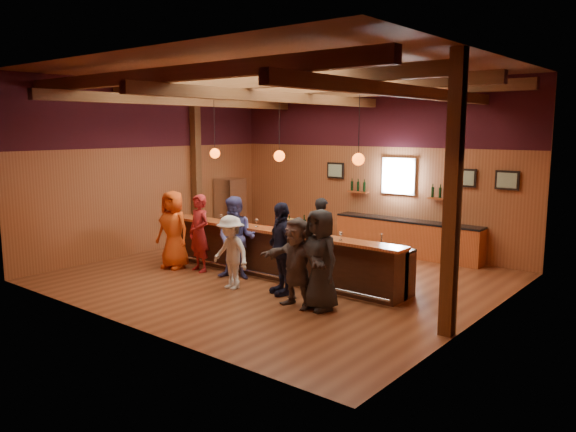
{
  "coord_description": "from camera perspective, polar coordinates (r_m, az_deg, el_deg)",
  "views": [
    {
      "loc": [
        7.8,
        -9.35,
        3.31
      ],
      "look_at": [
        0.0,
        0.3,
        1.35
      ],
      "focal_mm": 35.0,
      "sensor_mm": 36.0,
      "label": 1
    }
  ],
  "objects": [
    {
      "name": "bottle_a",
      "position": [
        12.01,
        0.13,
        -0.94
      ],
      "size": [
        0.07,
        0.07,
        0.34
      ],
      "color": "black",
      "rests_on": "bar_counter"
    },
    {
      "name": "glass_b",
      "position": [
        13.75,
        -8.4,
        0.25
      ],
      "size": [
        0.09,
        0.09,
        0.19
      ],
      "color": "silver",
      "rests_on": "bar_counter"
    },
    {
      "name": "glass_c",
      "position": [
        13.43,
        -6.83,
        0.0
      ],
      "size": [
        0.07,
        0.07,
        0.17
      ],
      "color": "silver",
      "rests_on": "bar_counter"
    },
    {
      "name": "glass_a",
      "position": [
        13.96,
        -9.04,
        0.28
      ],
      "size": [
        0.07,
        0.07,
        0.16
      ],
      "color": "silver",
      "rests_on": "bar_counter"
    },
    {
      "name": "customer_brown",
      "position": [
        10.41,
        0.88,
        -4.72
      ],
      "size": [
        1.6,
        0.6,
        1.69
      ],
      "primitive_type": "imported",
      "rotation": [
        0.0,
        0.0,
        -0.07
      ],
      "color": "#524542",
      "rests_on": "ground"
    },
    {
      "name": "glass_d",
      "position": [
        12.8,
        -4.23,
        -0.41
      ],
      "size": [
        0.07,
        0.07,
        0.16
      ],
      "color": "silver",
      "rests_on": "bar_counter"
    },
    {
      "name": "stainless_fridge",
      "position": [
        17.03,
        -5.87,
        0.8
      ],
      "size": [
        0.7,
        0.7,
        1.8
      ],
      "primitive_type": "cube",
      "color": "silver",
      "rests_on": "ground"
    },
    {
      "name": "customer_dark",
      "position": [
        10.26,
        3.26,
        -4.44
      ],
      "size": [
        1.03,
        0.81,
        1.86
      ],
      "primitive_type": "imported",
      "rotation": [
        0.0,
        0.0,
        -0.26
      ],
      "color": "black",
      "rests_on": "ground"
    },
    {
      "name": "window",
      "position": [
        15.08,
        11.17,
        4.01
      ],
      "size": [
        0.95,
        0.09,
        0.95
      ],
      "color": "silver",
      "rests_on": "room"
    },
    {
      "name": "ice_bucket",
      "position": [
        12.04,
        0.02,
        -0.91
      ],
      "size": [
        0.24,
        0.24,
        0.27
      ],
      "primitive_type": "cylinder",
      "color": "brown",
      "rests_on": "bar_counter"
    },
    {
      "name": "framed_pictures",
      "position": [
        14.68,
        14.16,
        3.98
      ],
      "size": [
        5.35,
        0.05,
        0.45
      ],
      "color": "black",
      "rests_on": "room"
    },
    {
      "name": "bartender",
      "position": [
        13.29,
        3.46,
        -1.74
      ],
      "size": [
        0.7,
        0.55,
        1.68
      ],
      "primitive_type": "imported",
      "rotation": [
        0.0,
        0.0,
        2.88
      ],
      "color": "black",
      "rests_on": "ground"
    },
    {
      "name": "customer_redvest",
      "position": [
        13.11,
        -9.01,
        -1.74
      ],
      "size": [
        0.71,
        0.53,
        1.8
      ],
      "primitive_type": "imported",
      "rotation": [
        0.0,
        0.0,
        -0.15
      ],
      "color": "maroon",
      "rests_on": "ground"
    },
    {
      "name": "customer_denim",
      "position": [
        12.36,
        -5.26,
        -2.24
      ],
      "size": [
        1.1,
        1.01,
        1.83
      ],
      "primitive_type": "imported",
      "rotation": [
        0.0,
        0.0,
        0.44
      ],
      "color": "#4C4F99",
      "rests_on": "ground"
    },
    {
      "name": "bar_counter",
      "position": [
        12.59,
        -0.37,
        -3.82
      ],
      "size": [
        6.3,
        1.07,
        1.11
      ],
      "color": "black",
      "rests_on": "ground"
    },
    {
      "name": "glass_g",
      "position": [
        11.44,
        3.5,
        -1.44
      ],
      "size": [
        0.08,
        0.08,
        0.19
      ],
      "color": "silver",
      "rests_on": "bar_counter"
    },
    {
      "name": "room",
      "position": [
        12.22,
        -0.72,
        8.52
      ],
      "size": [
        9.04,
        9.0,
        4.52
      ],
      "color": "brown",
      "rests_on": "ground"
    },
    {
      "name": "glass_h",
      "position": [
        11.12,
        5.4,
        -1.81
      ],
      "size": [
        0.08,
        0.08,
        0.18
      ],
      "color": "silver",
      "rests_on": "bar_counter"
    },
    {
      "name": "bottle_b",
      "position": [
        11.8,
        1.65,
        -1.02
      ],
      "size": [
        0.08,
        0.08,
        0.39
      ],
      "color": "black",
      "rests_on": "bar_counter"
    },
    {
      "name": "back_bar_cabinet",
      "position": [
        14.91,
        11.94,
        -2.18
      ],
      "size": [
        4.0,
        0.52,
        0.95
      ],
      "color": "#9D421C",
      "rests_on": "ground"
    },
    {
      "name": "pendant_lights",
      "position": [
        12.19,
        -0.89,
        6.15
      ],
      "size": [
        4.24,
        0.24,
        1.37
      ],
      "color": "black",
      "rests_on": "room"
    },
    {
      "name": "wine_shelves",
      "position": [
        15.06,
        11.01,
        2.37
      ],
      "size": [
        3.0,
        0.18,
        0.3
      ],
      "color": "#9D421C",
      "rests_on": "room"
    },
    {
      "name": "customer_white",
      "position": [
        11.62,
        -5.84,
        -3.7
      ],
      "size": [
        1.05,
        0.67,
        1.54
      ],
      "primitive_type": "imported",
      "rotation": [
        0.0,
        0.0,
        -0.11
      ],
      "color": "silver",
      "rests_on": "ground"
    },
    {
      "name": "glass_e",
      "position": [
        12.58,
        -3.21,
        -0.48
      ],
      "size": [
        0.08,
        0.08,
        0.19
      ],
      "color": "silver",
      "rests_on": "bar_counter"
    },
    {
      "name": "customer_navy",
      "position": [
        11.18,
        -0.65,
        -3.31
      ],
      "size": [
        1.18,
        0.9,
        1.86
      ],
      "primitive_type": "imported",
      "rotation": [
        0.0,
        0.0,
        -0.47
      ],
      "color": "#191932",
      "rests_on": "ground"
    },
    {
      "name": "customer_orange",
      "position": [
        13.52,
        -11.58,
        -1.37
      ],
      "size": [
        0.97,
        0.69,
        1.85
      ],
      "primitive_type": "imported",
      "rotation": [
        0.0,
        0.0,
        0.12
      ],
      "color": "#DD4C14",
      "rests_on": "ground"
    },
    {
      "name": "glass_f",
      "position": [
        11.6,
        1.84,
        -1.37
      ],
      "size": [
        0.07,
        0.07,
        0.16
      ],
      "color": "silver",
      "rests_on": "bar_counter"
    }
  ]
}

